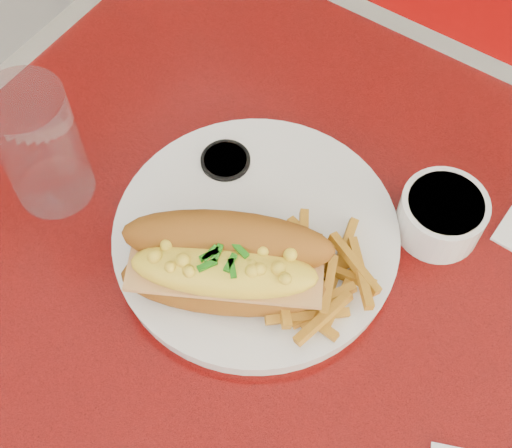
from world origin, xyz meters
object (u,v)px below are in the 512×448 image
Objects in this scene: dinner_plate at (256,237)px; mac_hoagie at (226,264)px; sauce_cup_left at (226,166)px; water_tumbler at (40,147)px; fork at (315,263)px; diner_table at (381,395)px; gravy_ramekin at (441,214)px.

mac_hoagie reaches higher than dinner_plate.
dinner_plate is 4.31× the size of sauce_cup_left.
dinner_plate is 2.01× the size of water_tumbler.
mac_hoagie is 0.10m from fork.
dinner_plate is at bearing 79.70° from fork.
diner_table is 0.24m from gravy_ramekin.
mac_hoagie is 0.24m from water_tumbler.
fork reaches higher than diner_table.
dinner_plate is at bearing -35.06° from sauce_cup_left.
gravy_ramekin reaches higher than fork.
fork is 0.84× the size of water_tumbler.
gravy_ramekin is 1.62× the size of sauce_cup_left.
sauce_cup_left is at bearing 39.94° from water_tumbler.
gravy_ramekin is at bearing -47.75° from fork.
water_tumbler is (-0.30, -0.07, 0.06)m from fork.
diner_table is 3.95× the size of dinner_plate.
water_tumbler is at bearing -163.34° from dinner_plate.
dinner_plate is at bearing -140.25° from gravy_ramekin.
diner_table is 5.20× the size of mac_hoagie.
water_tumbler reaches higher than mac_hoagie.
mac_hoagie is at bearing -82.55° from dinner_plate.
water_tumbler reaches higher than dinner_plate.
diner_table is 0.34m from sauce_cup_left.
gravy_ramekin reaches higher than sauce_cup_left.
dinner_plate is 2.39× the size of fork.
fork is 1.81× the size of sauce_cup_left.
fork is at bearing 3.68° from dinner_plate.
mac_hoagie is 0.16m from sauce_cup_left.
fork is at bearing 13.68° from water_tumbler.
gravy_ramekin reaches higher than dinner_plate.
sauce_cup_left is at bearing 57.20° from fork.
mac_hoagie reaches higher than gravy_ramekin.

